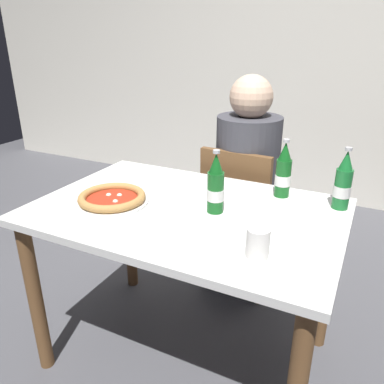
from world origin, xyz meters
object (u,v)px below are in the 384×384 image
object	(u,v)px
beer_bottle_left	(216,187)
beer_bottle_center	(283,173)
pizza_margherita_near	(112,199)
chair_behind_table	(241,212)
paper_cup	(258,243)
beer_bottle_right	(343,183)
diner_seated	(246,192)
dining_table_main	(187,233)
napkin_with_cutlery	(258,218)

from	to	relation	value
beer_bottle_left	beer_bottle_center	xyz separation A→B (m)	(0.19, 0.27, 0.00)
pizza_margherita_near	beer_bottle_left	bearing A→B (deg)	15.71
chair_behind_table	paper_cup	size ratio (longest dim) A/B	8.95
chair_behind_table	beer_bottle_right	size ratio (longest dim) A/B	3.44
beer_bottle_left	beer_bottle_center	world-z (taller)	same
chair_behind_table	paper_cup	distance (m)	0.95
diner_seated	paper_cup	xyz separation A→B (m)	(0.33, -0.88, 0.21)
dining_table_main	paper_cup	xyz separation A→B (m)	(0.36, -0.22, 0.16)
beer_bottle_center	pizza_margherita_near	bearing A→B (deg)	-147.20
beer_bottle_left	beer_bottle_center	bearing A→B (deg)	54.70
beer_bottle_center	napkin_with_cutlery	xyz separation A→B (m)	(-0.02, -0.26, -0.10)
napkin_with_cutlery	chair_behind_table	bearing A→B (deg)	114.00
dining_table_main	paper_cup	world-z (taller)	paper_cup
diner_seated	beer_bottle_center	bearing A→B (deg)	-53.34
diner_seated	chair_behind_table	bearing A→B (deg)	-95.29
dining_table_main	diner_seated	world-z (taller)	diner_seated
chair_behind_table	beer_bottle_center	xyz separation A→B (m)	(0.28, -0.32, 0.37)
chair_behind_table	paper_cup	world-z (taller)	chair_behind_table
chair_behind_table	pizza_margherita_near	bearing A→B (deg)	69.52
dining_table_main	beer_bottle_left	xyz separation A→B (m)	(0.11, 0.02, 0.22)
pizza_margherita_near	paper_cup	bearing A→B (deg)	-11.09
pizza_margherita_near	napkin_with_cutlery	world-z (taller)	pizza_margherita_near
chair_behind_table	pizza_margherita_near	size ratio (longest dim) A/B	2.91
beer_bottle_right	napkin_with_cutlery	world-z (taller)	beer_bottle_right
beer_bottle_left	napkin_with_cutlery	distance (m)	0.20
pizza_margherita_near	beer_bottle_right	size ratio (longest dim) A/B	1.18
pizza_margherita_near	paper_cup	world-z (taller)	paper_cup
beer_bottle_right	napkin_with_cutlery	bearing A→B (deg)	-137.39
paper_cup	beer_bottle_right	bearing A→B (deg)	69.30
chair_behind_table	pizza_margherita_near	distance (m)	0.82
beer_bottle_center	napkin_with_cutlery	size ratio (longest dim) A/B	1.17
dining_table_main	chair_behind_table	distance (m)	0.63
chair_behind_table	beer_bottle_left	world-z (taller)	beer_bottle_left
chair_behind_table	beer_bottle_left	size ratio (longest dim) A/B	3.44
napkin_with_cutlery	paper_cup	world-z (taller)	paper_cup
chair_behind_table	napkin_with_cutlery	world-z (taller)	chair_behind_table
pizza_margherita_near	paper_cup	size ratio (longest dim) A/B	3.07
dining_table_main	napkin_with_cutlery	size ratio (longest dim) A/B	5.67
dining_table_main	paper_cup	bearing A→B (deg)	-31.66
chair_behind_table	beer_bottle_right	world-z (taller)	beer_bottle_right
diner_seated	paper_cup	distance (m)	0.96
beer_bottle_center	chair_behind_table	bearing A→B (deg)	131.22
dining_table_main	beer_bottle_right	world-z (taller)	beer_bottle_right
dining_table_main	beer_bottle_left	distance (m)	0.25
pizza_margherita_near	beer_bottle_right	world-z (taller)	beer_bottle_right
beer_bottle_center	napkin_with_cutlery	world-z (taller)	beer_bottle_center
beer_bottle_left	paper_cup	world-z (taller)	beer_bottle_left
beer_bottle_center	paper_cup	bearing A→B (deg)	-84.25
dining_table_main	napkin_with_cutlery	distance (m)	0.31
beer_bottle_center	paper_cup	world-z (taller)	beer_bottle_center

